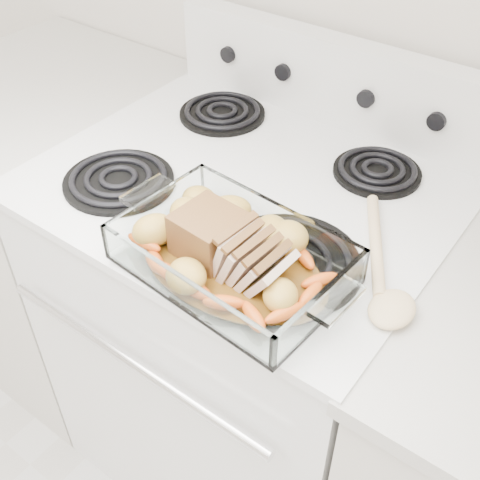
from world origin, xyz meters
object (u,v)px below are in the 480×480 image
Objects in this scene: electric_range at (248,332)px; pork_roast at (222,244)px; counter_left at (64,231)px; baking_dish at (232,261)px.

electric_range is 5.67× the size of pork_roast.
electric_range reaches higher than counter_left.
baking_dish reaches higher than counter_left.
electric_range is 0.57m from pork_roast.
electric_range is 0.67m from counter_left.
electric_range is 0.55m from baking_dish.
electric_range is 3.22× the size of baking_dish.
baking_dish is 1.76× the size of pork_roast.
counter_left is (-0.67, -0.00, -0.02)m from electric_range.
electric_range reaches higher than baking_dish.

